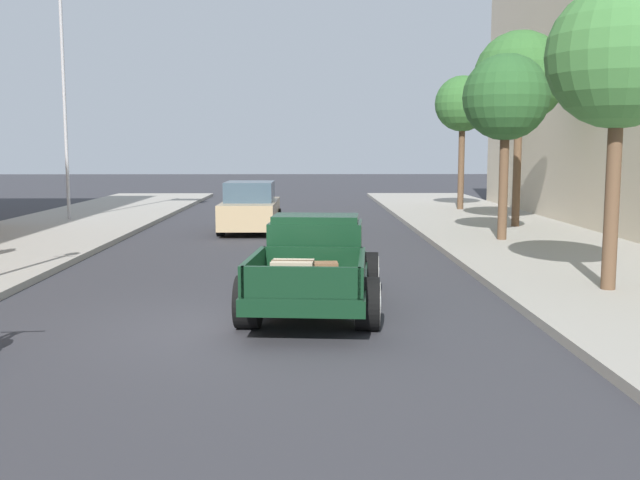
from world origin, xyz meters
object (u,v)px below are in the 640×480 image
Objects in this scene: street_tree_nearest at (619,58)px; car_background_tan at (250,208)px; street_tree_third at (520,78)px; hotrod_truck_dark_green at (316,263)px; street_tree_farthest at (463,105)px; street_tree_second at (506,98)px; flagpole at (69,63)px.

car_background_tan is at bearing 123.99° from street_tree_nearest.
street_tree_third is at bearing 82.65° from street_tree_nearest.
street_tree_nearest reaches higher than hotrod_truck_dark_green.
street_tree_farthest reaches higher than hotrod_truck_dark_green.
street_tree_nearest is at bearing -56.01° from car_background_tan.
street_tree_nearest is at bearing -97.35° from street_tree_third.
car_background_tan is 11.71m from street_tree_farthest.
street_tree_farthest is at bearing 40.47° from car_background_tan.
street_tree_second is 3.95m from street_tree_third.
street_tree_third is at bearing 0.87° from car_background_tan.
street_tree_nearest reaches higher than car_background_tan.
car_background_tan is 0.47× the size of flagpole.
flagpole reaches higher than street_tree_farthest.
flagpole is 1.77× the size of street_tree_second.
street_tree_farthest is at bearing 15.45° from flagpole.
hotrod_truck_dark_green is at bearing -172.31° from street_tree_nearest.
street_tree_nearest is (7.37, -10.93, 3.52)m from car_background_tan.
flagpole is at bearing 120.61° from hotrod_truck_dark_green.
car_background_tan is at bearing 154.98° from street_tree_second.
street_tree_nearest is at bearing -90.21° from street_tree_second.
street_tree_farthest is (1.03, 10.64, 0.46)m from street_tree_second.
flagpole is 1.44× the size of street_tree_third.
hotrod_truck_dark_green is at bearing -123.32° from street_tree_second.
street_tree_second reaches higher than hotrod_truck_dark_green.
car_background_tan is 8.81m from street_tree_second.
flagpole is at bearing 135.19° from street_tree_nearest.
street_tree_second is (0.03, 7.48, -0.19)m from street_tree_nearest.
street_tree_second is (14.07, -6.47, -1.67)m from flagpole.
flagpole is at bearing 169.44° from street_tree_third.
street_tree_third is at bearing -87.02° from street_tree_farthest.
hotrod_truck_dark_green is 0.55× the size of flagpole.
car_background_tan is 0.79× the size of street_tree_nearest.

